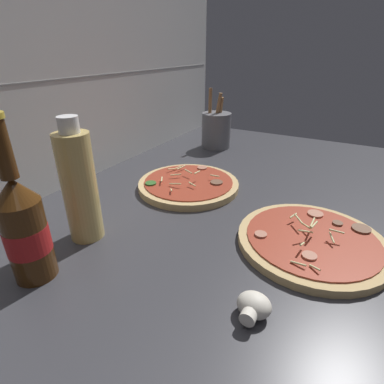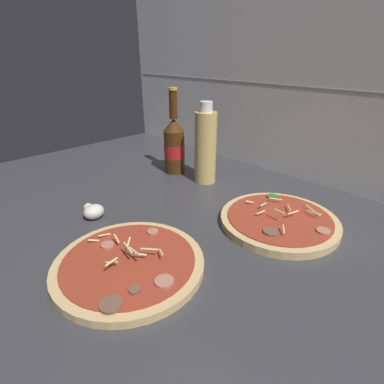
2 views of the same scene
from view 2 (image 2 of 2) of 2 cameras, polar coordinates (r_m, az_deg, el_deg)
counter_slab at (r=69.90cm, az=0.04°, el=-7.70°), size 160.00×90.00×2.50cm
tile_backsplash at (r=96.55cm, az=20.87°, el=18.20°), size 160.00×1.13×60.00cm
pizza_near at (r=58.46cm, az=-11.86°, el=-13.22°), size 27.99×27.99×4.86cm
pizza_far at (r=72.91cm, az=16.21°, el=-5.23°), size 27.06×27.06×4.84cm
beer_bottle at (r=98.26cm, az=-3.40°, el=8.99°), size 6.70×6.70×27.00cm
oil_bottle at (r=90.00cm, az=2.58°, el=8.64°), size 6.49×6.49×24.11cm
mushroom_left at (r=76.19cm, az=-18.28°, el=-3.51°), size 5.23×4.98×3.49cm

